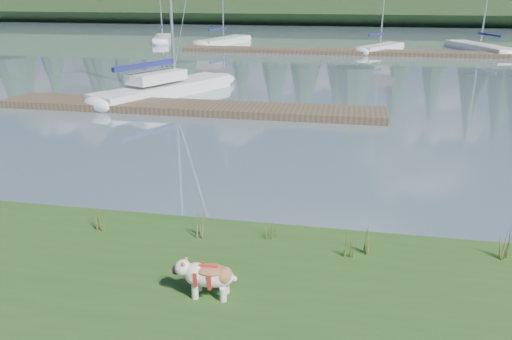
# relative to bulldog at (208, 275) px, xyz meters

# --- Properties ---
(ground) EXTENTS (200.00, 200.00, 0.00)m
(ground) POSITION_rel_bulldog_xyz_m (-0.61, 34.14, -0.71)
(ground) COLOR gray
(ground) RESTS_ON ground
(ridge) EXTENTS (200.00, 20.00, 5.00)m
(ridge) POSITION_rel_bulldog_xyz_m (-0.61, 77.14, 1.79)
(ridge) COLOR #1E3218
(ridge) RESTS_ON ground
(bulldog) EXTENTS (0.95, 0.43, 0.57)m
(bulldog) POSITION_rel_bulldog_xyz_m (0.00, 0.00, 0.00)
(bulldog) COLOR silver
(bulldog) RESTS_ON bank
(sailboat_main) EXTENTS (5.31, 8.57, 12.51)m
(sailboat_main) POSITION_rel_bulldog_xyz_m (-6.43, 16.54, -0.29)
(sailboat_main) COLOR white
(sailboat_main) RESTS_ON ground
(dock_near) EXTENTS (16.00, 2.00, 0.30)m
(dock_near) POSITION_rel_bulldog_xyz_m (-4.61, 13.14, -0.56)
(dock_near) COLOR #4C3D2C
(dock_near) RESTS_ON ground
(dock_far) EXTENTS (26.00, 2.20, 0.30)m
(dock_far) POSITION_rel_bulldog_xyz_m (1.39, 34.14, -0.56)
(dock_far) COLOR #4C3D2C
(dock_far) RESTS_ON ground
(sailboat_bg_0) EXTENTS (3.38, 7.17, 10.36)m
(sailboat_bg_0) POSITION_rel_bulldog_xyz_m (-16.11, 40.62, -0.38)
(sailboat_bg_0) COLOR white
(sailboat_bg_0) RESTS_ON ground
(sailboat_bg_1) EXTENTS (3.99, 8.39, 12.31)m
(sailboat_bg_1) POSITION_rel_bulldog_xyz_m (-9.57, 40.06, -0.38)
(sailboat_bg_1) COLOR white
(sailboat_bg_1) RESTS_ON ground
(sailboat_bg_2) EXTENTS (4.44, 6.41, 10.14)m
(sailboat_bg_2) POSITION_rel_bulldog_xyz_m (4.35, 36.41, -0.37)
(sailboat_bg_2) COLOR white
(sailboat_bg_2) RESTS_ON ground
(sailboat_bg_3) EXTENTS (4.62, 8.94, 12.93)m
(sailboat_bg_3) POSITION_rel_bulldog_xyz_m (11.79, 38.52, -0.38)
(sailboat_bg_3) COLOR white
(sailboat_bg_3) RESTS_ON ground
(weed_0) EXTENTS (0.17, 0.14, 0.72)m
(weed_0) POSITION_rel_bulldog_xyz_m (-0.67, 1.87, -0.06)
(weed_0) COLOR #475B23
(weed_0) RESTS_ON bank
(weed_1) EXTENTS (0.17, 0.14, 0.43)m
(weed_1) POSITION_rel_bulldog_xyz_m (0.61, 2.01, -0.17)
(weed_1) COLOR #475B23
(weed_1) RESTS_ON bank
(weed_2) EXTENTS (0.17, 0.14, 0.65)m
(weed_2) POSITION_rel_bulldog_xyz_m (2.36, 1.72, -0.09)
(weed_2) COLOR #475B23
(weed_2) RESTS_ON bank
(weed_3) EXTENTS (0.17, 0.14, 0.55)m
(weed_3) POSITION_rel_bulldog_xyz_m (-2.66, 1.76, -0.13)
(weed_3) COLOR #475B23
(weed_3) RESTS_ON bank
(weed_4) EXTENTS (0.17, 0.14, 0.49)m
(weed_4) POSITION_rel_bulldog_xyz_m (2.10, 1.57, -0.15)
(weed_4) COLOR #475B23
(weed_4) RESTS_ON bank
(weed_5) EXTENTS (0.17, 0.14, 0.69)m
(weed_5) POSITION_rel_bulldog_xyz_m (4.69, 2.04, -0.07)
(weed_5) COLOR #475B23
(weed_5) RESTS_ON bank
(mud_lip) EXTENTS (60.00, 0.50, 0.14)m
(mud_lip) POSITION_rel_bulldog_xyz_m (-0.61, 2.54, -0.64)
(mud_lip) COLOR #33281C
(mud_lip) RESTS_ON ground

